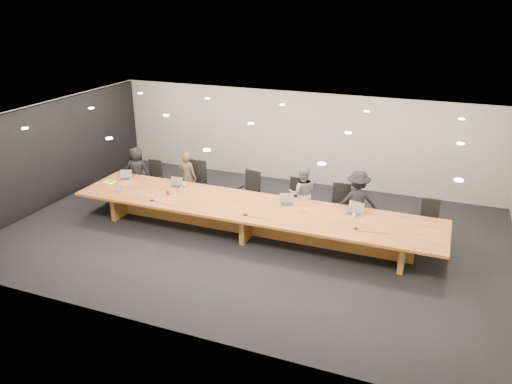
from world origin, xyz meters
TOP-DOWN VIEW (x-y plane):
  - ground at (0.00, 0.00)m, footprint 12.00×12.00m
  - back_wall at (0.00, 4.00)m, footprint 12.00×0.02m
  - left_wall_panel at (-5.94, 0.00)m, footprint 0.08×7.84m
  - conference_table at (0.00, 0.00)m, footprint 9.00×1.80m
  - chair_far_left at (-3.60, 1.27)m, footprint 0.57×0.57m
  - chair_left at (-2.23, 1.30)m, footprint 0.63×0.63m
  - chair_mid_left at (-0.61, 1.29)m, footprint 0.67×0.67m
  - chair_mid_right at (0.68, 1.35)m, footprint 0.56×0.56m
  - chair_right at (1.87, 1.28)m, footprint 0.60×0.60m
  - chair_far_right at (4.01, 1.24)m, footprint 0.53×0.53m
  - person_a at (-4.08, 1.24)m, footprint 0.76×0.55m
  - person_b at (-2.41, 1.23)m, footprint 0.55×0.38m
  - person_c at (0.90, 1.23)m, footprint 0.86×0.76m
  - person_d at (2.32, 1.13)m, footprint 1.13×0.83m
  - laptop_a at (-3.90, 0.43)m, footprint 0.38×0.33m
  - laptop_b at (-2.34, 0.43)m, footprint 0.35×0.27m
  - laptop_d at (0.78, 0.37)m, footprint 0.41×0.35m
  - laptop_e at (2.38, 0.39)m, footprint 0.42×0.35m
  - water_bottle at (-1.97, 0.27)m, footprint 0.10×0.10m
  - amber_mug at (-2.22, -0.12)m, footprint 0.11×0.11m
  - paper_cup_near at (1.33, 0.11)m, footprint 0.07×0.07m
  - paper_cup_far at (2.41, 0.28)m, footprint 0.09×0.09m
  - notepad at (-4.17, 0.10)m, footprint 0.33×0.28m
  - lime_gadget at (-4.15, 0.11)m, footprint 0.18×0.10m
  - av_box at (-3.54, -0.39)m, footprint 0.20×0.15m
  - mic_left at (-2.39, -0.60)m, footprint 0.13×0.13m
  - mic_center at (0.07, -0.54)m, footprint 0.13×0.13m
  - mic_right at (2.57, -0.33)m, footprint 0.13×0.13m

SIDE VIEW (x-z plane):
  - ground at x=0.00m, z-range 0.00..0.00m
  - chair_far_right at x=4.01m, z-range 0.00..1.01m
  - conference_table at x=0.00m, z-range 0.15..0.90m
  - chair_far_left at x=-3.60m, z-range 0.00..1.06m
  - chair_mid_right at x=0.68m, z-range 0.00..1.06m
  - chair_right at x=1.87m, z-range 0.00..1.09m
  - chair_mid_left at x=-0.61m, z-range 0.00..1.11m
  - chair_left at x=-2.23m, z-range 0.00..1.19m
  - person_a at x=-4.08m, z-range 0.00..1.42m
  - person_b at x=-2.41m, z-range 0.00..1.48m
  - person_c at x=0.90m, z-range 0.00..1.48m
  - notepad at x=-4.17m, z-range 0.75..0.77m
  - mic_right at x=2.57m, z-range 0.75..0.78m
  - av_box at x=-3.54m, z-range 0.75..0.78m
  - mic_center at x=0.07m, z-range 0.75..0.78m
  - mic_left at x=-2.39m, z-range 0.75..0.78m
  - person_d at x=2.32m, z-range 0.00..1.56m
  - lime_gadget at x=-4.15m, z-range 0.77..0.79m
  - paper_cup_far at x=2.41m, z-range 0.75..0.83m
  - paper_cup_near at x=1.33m, z-range 0.75..0.84m
  - amber_mug at x=-2.22m, z-range 0.75..0.86m
  - water_bottle at x=-1.97m, z-range 0.75..0.99m
  - laptop_a at x=-3.90m, z-range 0.75..1.00m
  - laptop_b at x=-2.34m, z-range 0.75..1.00m
  - laptop_d at x=0.78m, z-range 0.75..1.02m
  - laptop_e at x=2.38m, z-range 0.75..1.04m
  - left_wall_panel at x=-5.94m, z-range 0.00..2.74m
  - back_wall at x=0.00m, z-range 0.00..2.80m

